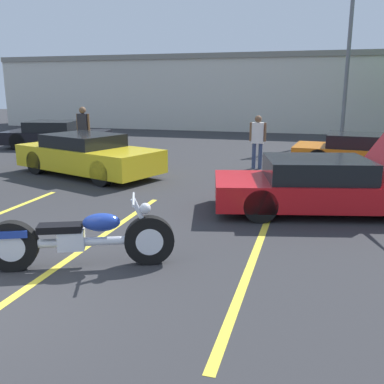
{
  "coord_description": "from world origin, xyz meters",
  "views": [
    {
      "loc": [
        3.93,
        -3.8,
        2.5
      ],
      "look_at": [
        2.02,
        2.86,
        0.8
      ],
      "focal_mm": 40.0,
      "sensor_mm": 36.0,
      "label": 1
    }
  ],
  "objects_px": {
    "light_pole": "(351,46)",
    "motorcycle": "(81,239)",
    "parked_car_right_row": "(363,152)",
    "spectator_midground": "(258,137)",
    "show_car_hood_open": "(325,185)",
    "spectator_by_show_car": "(83,127)",
    "parked_car_left_row": "(56,135)",
    "parked_car_mid_row": "(88,155)"
  },
  "relations": [
    {
      "from": "light_pole",
      "to": "motorcycle",
      "type": "xyz_separation_m",
      "value": [
        -4.39,
        -16.56,
        -3.91
      ]
    },
    {
      "from": "parked_car_right_row",
      "to": "spectator_midground",
      "type": "bearing_deg",
      "value": -158.26
    },
    {
      "from": "show_car_hood_open",
      "to": "spectator_by_show_car",
      "type": "xyz_separation_m",
      "value": [
        -8.26,
        4.82,
        0.55
      ]
    },
    {
      "from": "show_car_hood_open",
      "to": "parked_car_left_row",
      "type": "height_order",
      "value": "show_car_hood_open"
    },
    {
      "from": "spectator_by_show_car",
      "to": "light_pole",
      "type": "bearing_deg",
      "value": 40.25
    },
    {
      "from": "show_car_hood_open",
      "to": "parked_car_right_row",
      "type": "height_order",
      "value": "show_car_hood_open"
    },
    {
      "from": "parked_car_left_row",
      "to": "parked_car_mid_row",
      "type": "distance_m",
      "value": 6.55
    },
    {
      "from": "parked_car_left_row",
      "to": "spectator_by_show_car",
      "type": "height_order",
      "value": "spectator_by_show_car"
    },
    {
      "from": "show_car_hood_open",
      "to": "parked_car_mid_row",
      "type": "distance_m",
      "value": 6.91
    },
    {
      "from": "parked_car_left_row",
      "to": "parked_car_mid_row",
      "type": "xyz_separation_m",
      "value": [
        4.29,
        -4.95,
        0.04
      ]
    },
    {
      "from": "motorcycle",
      "to": "parked_car_right_row",
      "type": "xyz_separation_m",
      "value": [
        4.58,
        9.24,
        0.11
      ]
    },
    {
      "from": "parked_car_right_row",
      "to": "spectator_by_show_car",
      "type": "xyz_separation_m",
      "value": [
        -9.49,
        -0.55,
        0.57
      ]
    },
    {
      "from": "parked_car_mid_row",
      "to": "spectator_by_show_car",
      "type": "distance_m",
      "value": 3.24
    },
    {
      "from": "show_car_hood_open",
      "to": "parked_car_mid_row",
      "type": "height_order",
      "value": "show_car_hood_open"
    },
    {
      "from": "parked_car_right_row",
      "to": "parked_car_left_row",
      "type": "relative_size",
      "value": 0.97
    },
    {
      "from": "parked_car_left_row",
      "to": "spectator_by_show_car",
      "type": "xyz_separation_m",
      "value": [
        2.62,
        -2.22,
        0.56
      ]
    },
    {
      "from": "parked_car_left_row",
      "to": "spectator_midground",
      "type": "distance_m",
      "value": 9.29
    },
    {
      "from": "light_pole",
      "to": "parked_car_left_row",
      "type": "xyz_separation_m",
      "value": [
        -11.92,
        -5.65,
        -3.78
      ]
    },
    {
      "from": "parked_car_right_row",
      "to": "spectator_midground",
      "type": "xyz_separation_m",
      "value": [
        -3.21,
        -0.94,
        0.46
      ]
    },
    {
      "from": "spectator_by_show_car",
      "to": "motorcycle",
      "type": "bearing_deg",
      "value": -60.53
    },
    {
      "from": "parked_car_right_row",
      "to": "show_car_hood_open",
      "type": "bearing_deg",
      "value": -97.6
    },
    {
      "from": "parked_car_left_row",
      "to": "show_car_hood_open",
      "type": "bearing_deg",
      "value": -44.46
    },
    {
      "from": "parked_car_right_row",
      "to": "spectator_by_show_car",
      "type": "bearing_deg",
      "value": -171.33
    },
    {
      "from": "light_pole",
      "to": "parked_car_mid_row",
      "type": "xyz_separation_m",
      "value": [
        -7.63,
        -10.6,
        -3.74
      ]
    },
    {
      "from": "light_pole",
      "to": "parked_car_left_row",
      "type": "distance_m",
      "value": 13.72
    },
    {
      "from": "parked_car_left_row",
      "to": "spectator_by_show_car",
      "type": "relative_size",
      "value": 2.48
    },
    {
      "from": "show_car_hood_open",
      "to": "spectator_midground",
      "type": "bearing_deg",
      "value": 100.55
    },
    {
      "from": "parked_car_mid_row",
      "to": "spectator_midground",
      "type": "xyz_separation_m",
      "value": [
        4.62,
        2.34,
        0.4
      ]
    },
    {
      "from": "spectator_by_show_car",
      "to": "spectator_midground",
      "type": "height_order",
      "value": "spectator_by_show_car"
    },
    {
      "from": "light_pole",
      "to": "spectator_midground",
      "type": "distance_m",
      "value": 9.41
    },
    {
      "from": "light_pole",
      "to": "motorcycle",
      "type": "relative_size",
      "value": 3.2
    },
    {
      "from": "motorcycle",
      "to": "parked_car_mid_row",
      "type": "height_order",
      "value": "parked_car_mid_row"
    },
    {
      "from": "light_pole",
      "to": "spectator_by_show_car",
      "type": "xyz_separation_m",
      "value": [
        -9.3,
        -7.87,
        -3.22
      ]
    },
    {
      "from": "parked_car_mid_row",
      "to": "motorcycle",
      "type": "bearing_deg",
      "value": -41.68
    },
    {
      "from": "show_car_hood_open",
      "to": "parked_car_left_row",
      "type": "xyz_separation_m",
      "value": [
        -10.87,
        7.04,
        -0.01
      ]
    },
    {
      "from": "show_car_hood_open",
      "to": "parked_car_right_row",
      "type": "bearing_deg",
      "value": 63.61
    },
    {
      "from": "parked_car_left_row",
      "to": "light_pole",
      "type": "bearing_deg",
      "value": 13.84
    },
    {
      "from": "show_car_hood_open",
      "to": "spectator_midground",
      "type": "xyz_separation_m",
      "value": [
        -1.97,
        4.43,
        0.43
      ]
    },
    {
      "from": "motorcycle",
      "to": "parked_car_mid_row",
      "type": "distance_m",
      "value": 6.79
    },
    {
      "from": "parked_car_mid_row",
      "to": "parked_car_right_row",
      "type": "bearing_deg",
      "value": 42.53
    },
    {
      "from": "light_pole",
      "to": "show_car_hood_open",
      "type": "distance_m",
      "value": 13.28
    },
    {
      "from": "light_pole",
      "to": "parked_car_mid_row",
      "type": "relative_size",
      "value": 1.63
    }
  ]
}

